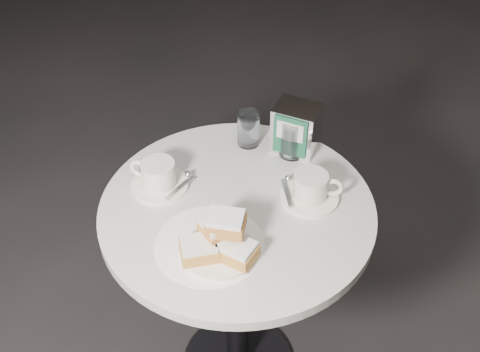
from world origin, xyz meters
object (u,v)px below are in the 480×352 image
cafe_table (237,258)px  napkin_dispenser (296,128)px  coffee_cup_left (158,176)px  coffee_cup_right (311,189)px  water_glass_right (293,137)px  water_glass_left (248,129)px  beignet_plate (220,242)px

cafe_table → napkin_dispenser: 0.39m
cafe_table → coffee_cup_left: (-0.22, -0.00, 0.23)m
coffee_cup_right → water_glass_right: bearing=107.6°
water_glass_left → napkin_dispenser: 0.13m
coffee_cup_left → water_glass_right: (0.28, 0.25, 0.02)m
beignet_plate → coffee_cup_right: 0.29m
beignet_plate → coffee_cup_left: size_ratio=1.32×
cafe_table → coffee_cup_left: bearing=-178.8°
coffee_cup_left → napkin_dispenser: bearing=44.5°
water_glass_left → water_glass_right: size_ratio=0.88×
water_glass_right → napkin_dispenser: bearing=87.9°
beignet_plate → water_glass_left: (-0.09, 0.41, 0.01)m
water_glass_left → napkin_dispenser: (0.13, 0.03, 0.02)m
coffee_cup_left → coffee_cup_right: 0.39m
cafe_table → napkin_dispenser: (0.07, 0.28, 0.27)m
beignet_plate → water_glass_right: water_glass_right is taller
cafe_table → water_glass_right: (0.06, 0.25, 0.25)m
cafe_table → water_glass_left: 0.36m
beignet_plate → coffee_cup_left: (-0.24, 0.16, -0.01)m
cafe_table → coffee_cup_left: coffee_cup_left is taller
beignet_plate → napkin_dispenser: bearing=84.2°
coffee_cup_left → napkin_dispenser: (0.28, 0.28, 0.04)m
cafe_table → water_glass_left: (-0.06, 0.25, 0.25)m
beignet_plate → water_glass_left: 0.42m
coffee_cup_left → coffee_cup_right: bearing=14.2°
water_glass_right → beignet_plate: bearing=-96.0°
water_glass_left → napkin_dispenser: bearing=11.2°
coffee_cup_right → water_glass_left: bearing=130.8°
cafe_table → coffee_cup_left: 0.32m
beignet_plate → water_glass_left: size_ratio=2.08×
napkin_dispenser → cafe_table: bearing=-100.7°
water_glass_right → water_glass_left: bearing=-179.9°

